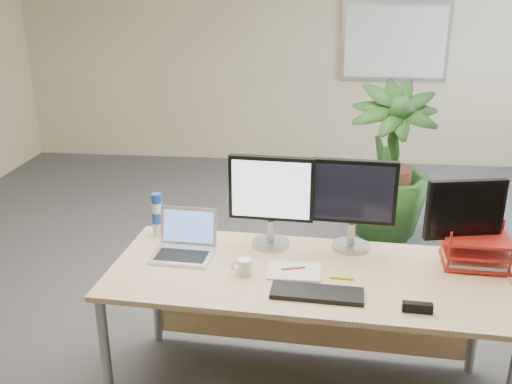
# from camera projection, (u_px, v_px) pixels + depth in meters

# --- Properties ---
(floor) EXTENTS (8.00, 8.00, 0.00)m
(floor) POSITION_uv_depth(u_px,v_px,m) (268.00, 333.00, 3.85)
(floor) COLOR #4B4A50
(floor) RESTS_ON ground
(back_wall) EXTENTS (7.00, 0.04, 2.70)m
(back_wall) POSITION_uv_depth(u_px,v_px,m) (296.00, 57.00, 7.12)
(back_wall) COLOR beige
(back_wall) RESTS_ON floor
(whiteboard) EXTENTS (1.30, 0.04, 0.95)m
(whiteboard) POSITION_uv_depth(u_px,v_px,m) (395.00, 42.00, 6.90)
(whiteboard) COLOR silver
(whiteboard) RESTS_ON back_wall
(desk) EXTENTS (2.12, 1.00, 0.80)m
(desk) POSITION_uv_depth(u_px,v_px,m) (306.00, 289.00, 3.17)
(desk) COLOR tan
(desk) RESTS_ON floor
(floor_plant) EXTENTS (0.85, 0.85, 1.50)m
(floor_plant) POSITION_uv_depth(u_px,v_px,m) (388.00, 168.00, 4.83)
(floor_plant) COLOR #163C17
(floor_plant) RESTS_ON floor
(monitor_left) EXTENTS (0.48, 0.22, 0.54)m
(monitor_left) POSITION_uv_depth(u_px,v_px,m) (271.00, 196.00, 3.20)
(monitor_left) COLOR #A4A4A9
(monitor_left) RESTS_ON desk
(monitor_right) EXTENTS (0.47, 0.21, 0.53)m
(monitor_right) POSITION_uv_depth(u_px,v_px,m) (353.00, 199.00, 3.17)
(monitor_right) COLOR #A4A4A9
(monitor_right) RESTS_ON desk
(monitor_dark) EXTENTS (0.42, 0.19, 0.47)m
(monitor_dark) POSITION_uv_depth(u_px,v_px,m) (464.00, 216.00, 3.01)
(monitor_dark) COLOR #A4A4A9
(monitor_dark) RESTS_ON desk
(laptop) EXTENTS (0.35, 0.31, 0.24)m
(laptop) POSITION_uv_depth(u_px,v_px,m) (185.00, 243.00, 3.19)
(laptop) COLOR silver
(laptop) RESTS_ON desk
(keyboard) EXTENTS (0.46, 0.18, 0.03)m
(keyboard) POSITION_uv_depth(u_px,v_px,m) (317.00, 293.00, 2.77)
(keyboard) COLOR black
(keyboard) RESTS_ON desk
(coffee_mug) EXTENTS (0.11, 0.08, 0.09)m
(coffee_mug) POSITION_uv_depth(u_px,v_px,m) (244.00, 267.00, 2.96)
(coffee_mug) COLOR white
(coffee_mug) RESTS_ON desk
(spiral_notebook) EXTENTS (0.28, 0.21, 0.01)m
(spiral_notebook) POSITION_uv_depth(u_px,v_px,m) (294.00, 271.00, 3.00)
(spiral_notebook) COLOR white
(spiral_notebook) RESTS_ON desk
(orange_pen) EXTENTS (0.13, 0.05, 0.01)m
(orange_pen) POSITION_uv_depth(u_px,v_px,m) (293.00, 268.00, 3.00)
(orange_pen) COLOR #F74E1B
(orange_pen) RESTS_ON spiral_notebook
(yellow_highlighter) EXTENTS (0.13, 0.03, 0.02)m
(yellow_highlighter) POSITION_uv_depth(u_px,v_px,m) (342.00, 278.00, 2.92)
(yellow_highlighter) COLOR #FFFA1A
(yellow_highlighter) RESTS_ON desk
(water_bottle) EXTENTS (0.07, 0.07, 0.26)m
(water_bottle) POSITION_uv_depth(u_px,v_px,m) (157.00, 215.00, 3.40)
(water_bottle) COLOR white
(water_bottle) RESTS_ON desk
(letter_tray) EXTENTS (0.35, 0.28, 0.16)m
(letter_tray) POSITION_uv_depth(u_px,v_px,m) (475.00, 252.00, 3.05)
(letter_tray) COLOR #B31D16
(letter_tray) RESTS_ON desk
(stapler) EXTENTS (0.14, 0.05, 0.05)m
(stapler) POSITION_uv_depth(u_px,v_px,m) (417.00, 307.00, 2.63)
(stapler) COLOR black
(stapler) RESTS_ON desk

